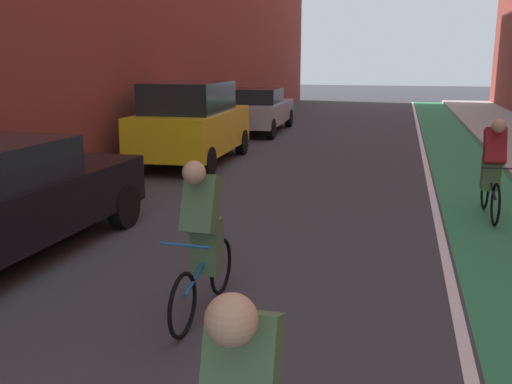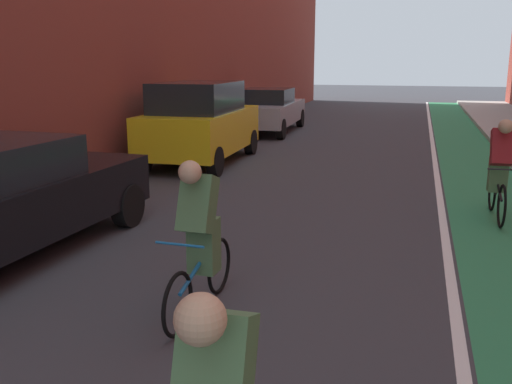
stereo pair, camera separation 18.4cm
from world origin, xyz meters
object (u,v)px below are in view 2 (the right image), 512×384
parked_suv_yellow_cab (200,122)px  parked_sedan_silver (268,110)px  cyclist_mid (200,236)px  parked_sedan_black (1,196)px  cyclist_trailing (500,166)px

parked_suv_yellow_cab → parked_sedan_silver: size_ratio=0.89×
parked_sedan_silver → parked_suv_yellow_cab: bearing=-90.0°
cyclist_mid → parked_suv_yellow_cab: bearing=111.2°
parked_sedan_black → parked_suv_yellow_cab: parked_suv_yellow_cab is taller
parked_suv_yellow_cab → cyclist_trailing: size_ratio=2.49×
parked_sedan_black → parked_sedan_silver: (0.00, 13.53, 0.00)m
cyclist_mid → cyclist_trailing: cyclist_trailing is taller
parked_suv_yellow_cab → cyclist_trailing: (6.39, -3.41, -0.17)m
parked_sedan_black → parked_suv_yellow_cab: bearing=90.0°
parked_suv_yellow_cab → parked_sedan_silver: (-0.00, 6.48, -0.23)m
parked_sedan_black → parked_sedan_silver: 13.53m
parked_suv_yellow_cab → cyclist_mid: parked_suv_yellow_cab is taller
parked_sedan_silver → cyclist_mid: (3.10, -14.47, 0.02)m
parked_sedan_black → cyclist_trailing: 7.36m
parked_suv_yellow_cab → cyclist_mid: size_ratio=2.57×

